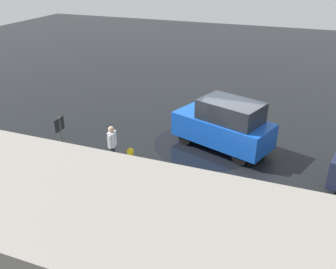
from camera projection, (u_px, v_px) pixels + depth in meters
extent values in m
plane|color=black|center=(225.00, 149.00, 15.12)|extent=(60.00, 60.00, 0.00)
cube|color=slate|center=(193.00, 207.00, 11.58)|extent=(24.00, 3.20, 0.04)
cube|color=blue|center=(222.00, 129.00, 14.89)|extent=(4.24, 2.90, 0.99)
cube|color=#1E232B|center=(231.00, 111.00, 14.33)|extent=(2.70, 2.19, 0.77)
cylinder|color=black|center=(186.00, 137.00, 15.37)|extent=(0.64, 0.41, 0.60)
cylinder|color=black|center=(206.00, 126.00, 16.35)|extent=(0.64, 0.41, 0.60)
cylinder|color=black|center=(240.00, 157.00, 13.86)|extent=(0.64, 0.41, 0.60)
cylinder|color=black|center=(259.00, 144.00, 14.84)|extent=(0.64, 0.41, 0.60)
cylinder|color=gold|center=(131.00, 160.00, 13.64)|extent=(0.22, 0.22, 0.62)
sphere|color=gold|center=(130.00, 151.00, 13.49)|extent=(0.26, 0.26, 0.26)
cylinder|color=gold|center=(135.00, 159.00, 13.56)|extent=(0.10, 0.09, 0.09)
cylinder|color=gold|center=(127.00, 158.00, 13.66)|extent=(0.10, 0.09, 0.09)
cylinder|color=#2D2D2D|center=(131.00, 167.00, 13.77)|extent=(0.31, 0.31, 0.06)
cube|color=silver|center=(112.00, 139.00, 13.37)|extent=(0.32, 0.41, 0.55)
sphere|color=tan|center=(111.00, 129.00, 13.21)|extent=(0.22, 0.22, 0.22)
cylinder|color=#1E1E2D|center=(114.00, 155.00, 13.76)|extent=(0.13, 0.13, 0.85)
cylinder|color=#1E1E2D|center=(112.00, 157.00, 13.60)|extent=(0.13, 0.13, 0.85)
cylinder|color=silver|center=(114.00, 136.00, 13.59)|extent=(0.09, 0.09, 0.50)
cylinder|color=silver|center=(110.00, 142.00, 13.16)|extent=(0.09, 0.09, 0.50)
cylinder|color=#B7BABF|center=(250.00, 228.00, 9.91)|extent=(0.04, 0.04, 1.05)
cylinder|color=#B7BABF|center=(173.00, 210.00, 10.62)|extent=(0.04, 0.04, 1.05)
cylinder|color=#B7BABF|center=(106.00, 194.00, 11.33)|extent=(0.04, 0.04, 1.05)
cylinder|color=#B7BABF|center=(47.00, 180.00, 12.04)|extent=(0.04, 0.04, 1.05)
cylinder|color=#B7BABF|center=(211.00, 205.00, 10.06)|extent=(10.87, 0.04, 0.04)
cylinder|color=#B7BABF|center=(210.00, 217.00, 10.24)|extent=(10.87, 0.04, 0.04)
cylinder|color=#4C4C51|center=(63.00, 151.00, 12.43)|extent=(0.07, 0.07, 2.40)
cube|color=black|center=(59.00, 124.00, 12.02)|extent=(0.04, 0.44, 0.44)
cylinder|color=black|center=(206.00, 144.00, 15.44)|extent=(4.30, 4.30, 0.01)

